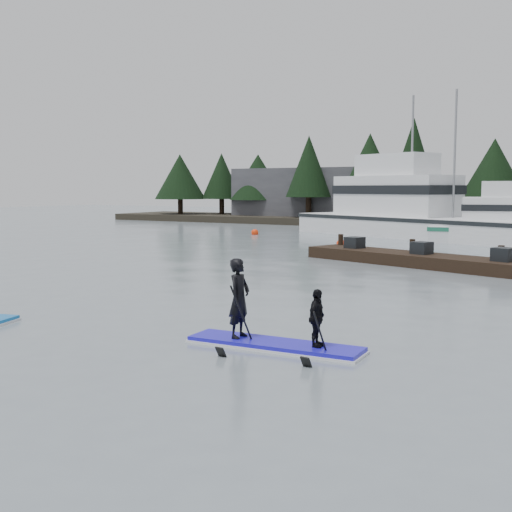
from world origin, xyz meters
The scene contains 9 objects.
ground centered at (0.00, 0.00, 0.00)m, with size 160.00×160.00×0.00m, color slate.
far_shore centered at (0.00, 42.00, 0.30)m, with size 70.00×8.00×0.60m, color #2D281E.
treeline centered at (0.00, 42.00, 0.00)m, with size 60.00×4.00×8.00m, color black, non-canonical shape.
waterfront_building centered at (-14.00, 44.00, 2.50)m, with size 18.00×6.00×5.00m, color #4C4C51.
fishing_boat_large centered at (-2.27, 30.69, 0.78)m, with size 18.85×11.79×10.26m.
floating_dock centered at (4.50, 14.40, 0.25)m, with size 14.82×1.98×0.49m, color black.
buoy_a centered at (-12.21, 26.91, 0.00)m, with size 0.49×0.49×0.49m, color red.
buoy_b centered at (-3.73, 21.72, 0.00)m, with size 0.48×0.48×0.48m, color red.
paddleboard_duo centered at (3.71, 0.11, 0.54)m, with size 3.62×1.23×2.26m.
Camera 1 is at (9.80, -10.91, 3.17)m, focal length 45.00 mm.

